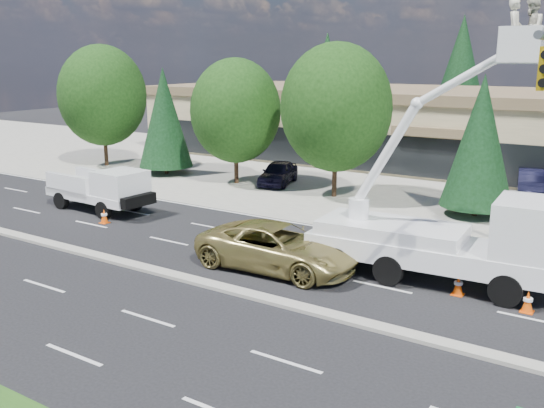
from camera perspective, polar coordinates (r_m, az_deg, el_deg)
The scene contains 21 objects.
ground at distance 21.52m, azimuth -5.61°, elevation -7.74°, with size 140.00×140.00×0.00m, color black.
concrete_apron at distance 38.54m, azimuth 13.26°, elevation 1.55°, with size 140.00×22.00×0.01m, color gray.
road_median at distance 21.50m, azimuth -5.62°, elevation -7.60°, with size 120.00×0.55×0.12m, color gray.
strip_mall at distance 47.52m, azimuth 17.62°, elevation 6.95°, with size 50.40×15.40×5.50m.
tree_front_a at distance 46.27m, azimuth -15.68°, elevation 9.80°, with size 6.34×6.34×8.79m.
tree_front_b at distance 42.07m, azimuth -10.09°, elevation 8.01°, with size 3.65×3.65×7.20m.
tree_front_c at distance 38.17m, azimuth -3.45°, elevation 8.75°, with size 5.66×5.66×7.85m.
tree_front_d at distance 34.44m, azimuth 6.06°, elevation 9.01°, with size 6.28×6.28×8.71m.
tree_front_e at distance 31.76m, azimuth 19.00°, elevation 5.61°, with size 3.59×3.59×7.09m.
tree_back_a at distance 65.25m, azimuth 5.18°, elevation 11.59°, with size 5.28×5.28×10.41m.
tree_back_b at distance 59.94m, azimuth 17.33°, elevation 11.51°, with size 5.92×5.92×11.66m.
utility_pickup at distance 32.66m, azimuth -15.62°, elevation 0.95°, with size 6.09×2.64×2.29m.
bucket_truck at distance 21.98m, azimuth 16.71°, elevation -2.18°, with size 8.84×3.32×9.69m.
traffic_cone_a at distance 30.42m, azimuth -15.52°, elevation -1.12°, with size 0.40×0.40×0.70m.
traffic_cone_b at distance 26.28m, azimuth -5.44°, elevation -2.97°, with size 0.40×0.40×0.70m.
traffic_cone_c at distance 24.63m, azimuth 0.24°, elevation -4.05°, with size 0.40×0.40×0.70m.
traffic_cone_d at distance 21.53m, azimuth 17.13°, elevation -7.32°, with size 0.40×0.40×0.70m.
traffic_cone_e at distance 20.89m, azimuth 22.94°, elevation -8.48°, with size 0.40×0.40×0.70m.
minivan at distance 22.87m, azimuth 0.54°, elevation -4.07°, with size 2.88×6.25×1.74m, color #A0904D.
parked_car_west at distance 38.32m, azimuth 0.58°, elevation 2.97°, with size 1.74×4.34×1.48m, color black.
parked_car_east at distance 37.33m, azimuth 23.46°, elevation 1.70°, with size 1.77×5.08×1.67m, color black.
Camera 1 is at (12.64, -15.57, 7.80)m, focal length 40.00 mm.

